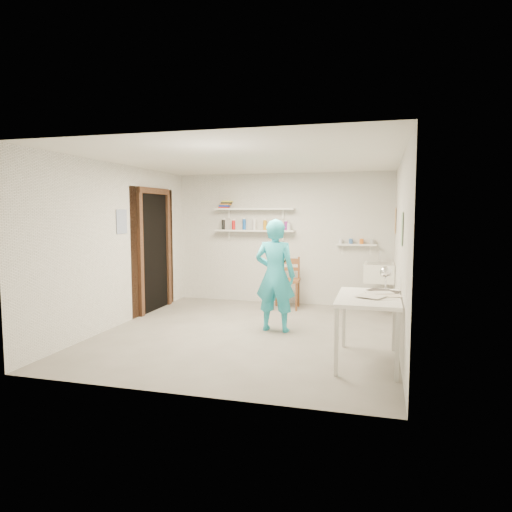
% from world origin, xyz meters
% --- Properties ---
extents(floor, '(4.00, 4.50, 0.02)m').
position_xyz_m(floor, '(0.00, 0.00, -0.01)').
color(floor, slate).
rests_on(floor, ground).
extents(ceiling, '(4.00, 4.50, 0.02)m').
position_xyz_m(ceiling, '(0.00, 0.00, 2.41)').
color(ceiling, silver).
rests_on(ceiling, wall_back).
extents(wall_back, '(4.00, 0.02, 2.40)m').
position_xyz_m(wall_back, '(0.00, 2.26, 1.20)').
color(wall_back, silver).
rests_on(wall_back, ground).
extents(wall_front, '(4.00, 0.02, 2.40)m').
position_xyz_m(wall_front, '(0.00, -2.26, 1.20)').
color(wall_front, silver).
rests_on(wall_front, ground).
extents(wall_left, '(0.02, 4.50, 2.40)m').
position_xyz_m(wall_left, '(-2.01, 0.00, 1.20)').
color(wall_left, silver).
rests_on(wall_left, ground).
extents(wall_right, '(0.02, 4.50, 2.40)m').
position_xyz_m(wall_right, '(2.01, 0.00, 1.20)').
color(wall_right, silver).
rests_on(wall_right, ground).
extents(doorway_recess, '(0.02, 0.90, 2.00)m').
position_xyz_m(doorway_recess, '(-1.99, 1.05, 1.00)').
color(doorway_recess, black).
rests_on(doorway_recess, wall_left).
extents(corridor_box, '(1.40, 1.50, 2.10)m').
position_xyz_m(corridor_box, '(-2.70, 1.05, 1.05)').
color(corridor_box, brown).
rests_on(corridor_box, ground).
extents(door_lintel, '(0.06, 1.05, 0.10)m').
position_xyz_m(door_lintel, '(-1.97, 1.05, 2.05)').
color(door_lintel, brown).
rests_on(door_lintel, wall_left).
extents(door_jamb_near, '(0.06, 0.10, 2.00)m').
position_xyz_m(door_jamb_near, '(-1.97, 0.55, 1.00)').
color(door_jamb_near, brown).
rests_on(door_jamb_near, ground).
extents(door_jamb_far, '(0.06, 0.10, 2.00)m').
position_xyz_m(door_jamb_far, '(-1.97, 1.55, 1.00)').
color(door_jamb_far, brown).
rests_on(door_jamb_far, ground).
extents(shelf_lower, '(1.50, 0.22, 0.03)m').
position_xyz_m(shelf_lower, '(-0.50, 2.13, 1.35)').
color(shelf_lower, white).
rests_on(shelf_lower, wall_back).
extents(shelf_upper, '(1.50, 0.22, 0.03)m').
position_xyz_m(shelf_upper, '(-0.50, 2.13, 1.75)').
color(shelf_upper, white).
rests_on(shelf_upper, wall_back).
extents(ledge_shelf, '(0.70, 0.14, 0.03)m').
position_xyz_m(ledge_shelf, '(1.35, 2.17, 1.12)').
color(ledge_shelf, white).
rests_on(ledge_shelf, wall_back).
extents(poster_left, '(0.01, 0.28, 0.36)m').
position_xyz_m(poster_left, '(-1.99, 0.05, 1.55)').
color(poster_left, '#334C7F').
rests_on(poster_left, wall_left).
extents(poster_right_a, '(0.01, 0.34, 0.42)m').
position_xyz_m(poster_right_a, '(1.99, 1.80, 1.55)').
color(poster_right_a, '#995933').
rests_on(poster_right_a, wall_right).
extents(poster_right_b, '(0.01, 0.30, 0.38)m').
position_xyz_m(poster_right_b, '(1.99, -0.55, 1.50)').
color(poster_right_b, '#3F724C').
rests_on(poster_right_b, wall_right).
extents(belfast_sink, '(0.48, 0.60, 0.30)m').
position_xyz_m(belfast_sink, '(1.75, 1.70, 0.70)').
color(belfast_sink, white).
rests_on(belfast_sink, wall_right).
extents(man, '(0.60, 0.41, 1.60)m').
position_xyz_m(man, '(0.33, 0.23, 0.80)').
color(man, '#29B6CF').
rests_on(man, ground).
extents(wall_clock, '(0.29, 0.05, 0.29)m').
position_xyz_m(wall_clock, '(0.32, 0.45, 1.06)').
color(wall_clock, '#CCBB8B').
rests_on(wall_clock, man).
extents(wooden_chair, '(0.50, 0.48, 1.00)m').
position_xyz_m(wooden_chair, '(0.18, 1.75, 0.50)').
color(wooden_chair, brown).
rests_on(wooden_chair, ground).
extents(work_table, '(0.68, 1.14, 0.76)m').
position_xyz_m(work_table, '(1.64, -0.85, 0.38)').
color(work_table, white).
rests_on(work_table, ground).
extents(desk_lamp, '(0.14, 0.14, 0.14)m').
position_xyz_m(desk_lamp, '(1.83, -0.40, 0.98)').
color(desk_lamp, silver).
rests_on(desk_lamp, work_table).
extents(spray_cans, '(1.26, 0.06, 0.17)m').
position_xyz_m(spray_cans, '(-0.50, 2.13, 1.45)').
color(spray_cans, black).
rests_on(spray_cans, shelf_lower).
extents(book_stack, '(0.26, 0.14, 0.14)m').
position_xyz_m(book_stack, '(-1.06, 2.13, 1.83)').
color(book_stack, red).
rests_on(book_stack, shelf_upper).
extents(ledge_pots, '(0.48, 0.07, 0.09)m').
position_xyz_m(ledge_pots, '(1.35, 2.17, 1.18)').
color(ledge_pots, silver).
rests_on(ledge_pots, ledge_shelf).
extents(papers, '(0.30, 0.22, 0.02)m').
position_xyz_m(papers, '(1.64, -0.85, 0.77)').
color(papers, silver).
rests_on(papers, work_table).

